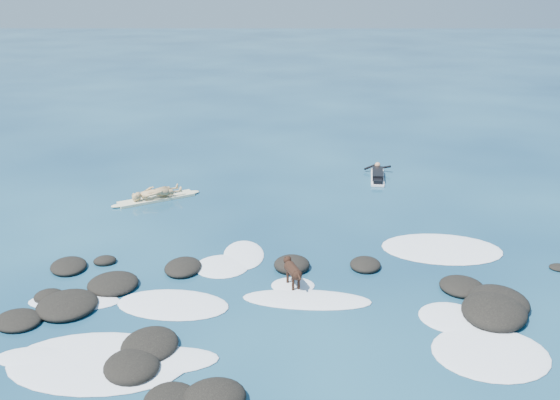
{
  "coord_description": "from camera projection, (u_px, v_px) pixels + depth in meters",
  "views": [
    {
      "loc": [
        -0.4,
        -13.82,
        7.35
      ],
      "look_at": [
        -0.45,
        4.0,
        0.9
      ],
      "focal_mm": 40.0,
      "sensor_mm": 36.0,
      "label": 1
    }
  ],
  "objects": [
    {
      "name": "ground",
      "position": [
        298.0,
        289.0,
        15.5
      ],
      "size": [
        160.0,
        160.0,
        0.0
      ],
      "primitive_type": "plane",
      "color": "#0A2642",
      "rests_on": "ground"
    },
    {
      "name": "reef_rocks",
      "position": [
        273.0,
        311.0,
        14.28
      ],
      "size": [
        14.31,
        7.07,
        0.54
      ],
      "color": "black",
      "rests_on": "ground"
    },
    {
      "name": "breaking_foam",
      "position": [
        275.0,
        307.0,
        14.61
      ],
      "size": [
        12.42,
        8.01,
        0.12
      ],
      "color": "white",
      "rests_on": "ground"
    },
    {
      "name": "standing_surfer_rig",
      "position": [
        155.0,
        180.0,
        21.35
      ],
      "size": [
        2.89,
        1.87,
        1.81
      ],
      "rotation": [
        0.0,
        0.0,
        0.53
      ],
      "color": "beige",
      "rests_on": "ground"
    },
    {
      "name": "paddling_surfer_rig",
      "position": [
        378.0,
        175.0,
        23.86
      ],
      "size": [
        1.07,
        2.41,
        0.42
      ],
      "rotation": [
        0.0,
        0.0,
        1.44
      ],
      "color": "silver",
      "rests_on": "ground"
    },
    {
      "name": "dog",
      "position": [
        292.0,
        270.0,
        15.43
      ],
      "size": [
        0.52,
        1.07,
        0.71
      ],
      "rotation": [
        0.0,
        0.0,
        1.92
      ],
      "color": "black",
      "rests_on": "ground"
    }
  ]
}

